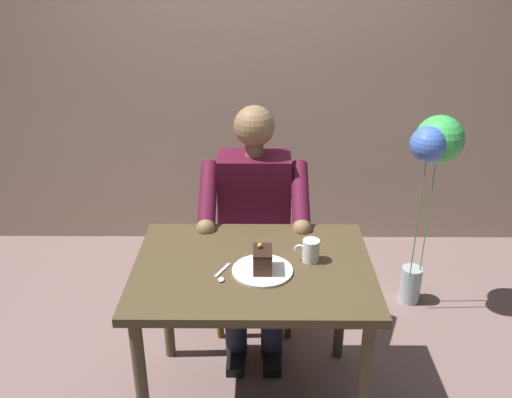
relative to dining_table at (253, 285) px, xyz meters
name	(u,v)px	position (x,y,z in m)	size (l,w,h in m)	color
cafe_rear_panel	(256,19)	(0.00, -1.62, 0.87)	(6.40, 0.12, 3.00)	#C6A895
dining_table	(253,285)	(0.00, 0.00, 0.00)	(0.97, 0.72, 0.72)	#4E3D26
chair	(255,231)	(0.00, -0.70, -0.12)	(0.42, 0.42, 0.91)	brown
seated_person	(254,224)	(0.00, -0.52, 0.01)	(0.53, 0.58, 1.23)	#54112A
dessert_plate	(262,271)	(-0.04, 0.05, 0.10)	(0.24, 0.24, 0.01)	white
cake_slice	(262,260)	(-0.04, 0.05, 0.15)	(0.07, 0.11, 0.11)	#592F24
coffee_cup	(310,250)	(-0.23, -0.04, 0.14)	(0.11, 0.07, 0.09)	white
dessert_spoon	(222,275)	(0.12, 0.08, 0.10)	(0.06, 0.14, 0.01)	silver
balloon_display	(433,161)	(-0.93, -0.75, 0.27)	(0.29, 0.29, 1.13)	#B2C1C6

